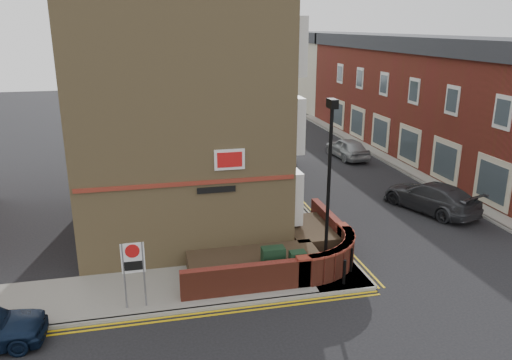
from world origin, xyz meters
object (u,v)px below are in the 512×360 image
Objects in this scene: zone_sign at (133,263)px; silver_car_near at (280,158)px; lamppost at (328,189)px; utility_cabinet_large at (273,263)px.

silver_car_near is at bearing 58.98° from zone_sign.
lamppost is at bearing -76.60° from silver_car_near.
lamppost is 6.85m from zone_sign.
utility_cabinet_large is 4.86m from zone_sign.
silver_car_near reaches higher than utility_cabinet_large.
zone_sign is 17.00m from silver_car_near.
utility_cabinet_large is at bearing 9.69° from zone_sign.
zone_sign is at bearing -98.81° from silver_car_near.
silver_car_near is at bearing 73.59° from utility_cabinet_large.
silver_car_near is at bearing 81.18° from lamppost.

